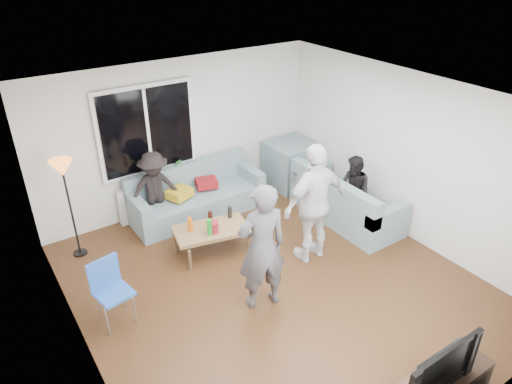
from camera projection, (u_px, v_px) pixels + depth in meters
floor at (274, 284)px, 6.53m from camera, size 5.00×5.50×0.04m
ceiling at (278, 101)px, 5.26m from camera, size 5.00×5.50×0.04m
wall_back at (180, 135)px, 7.91m from camera, size 5.00×0.04×2.60m
wall_front at (472, 340)px, 3.88m from camera, size 5.00×0.04×2.60m
wall_left at (72, 273)px, 4.66m from camera, size 0.04×5.50×2.60m
wall_right at (409, 157)px, 7.13m from camera, size 0.04×5.50×2.60m
window_frame at (147, 130)px, 7.44m from camera, size 1.62×0.06×1.47m
window_glass at (148, 131)px, 7.41m from camera, size 1.50×0.02×1.35m
window_mullion at (148, 131)px, 7.40m from camera, size 0.05×0.03×1.35m
radiator at (156, 198)px, 8.00m from camera, size 1.30×0.12×0.62m
potted_plant at (177, 168)px, 7.96m from camera, size 0.21×0.18×0.33m
vase at (144, 181)px, 7.71m from camera, size 0.18×0.18×0.16m
sofa_back_section at (197, 192)px, 7.97m from camera, size 2.30×0.85×0.85m
sofa_right_section at (347, 196)px, 7.83m from camera, size 2.00×0.85×0.85m
sofa_corner at (291, 164)px, 8.96m from camera, size 0.85×0.85×0.85m
cushion_yellow at (179, 193)px, 7.75m from camera, size 0.47×0.44×0.14m
cushion_red at (206, 183)px, 8.08m from camera, size 0.43×0.39×0.13m
coffee_table at (212, 239)px, 7.11m from camera, size 1.20×0.82×0.40m
pitcher at (213, 227)px, 6.89m from camera, size 0.17×0.17×0.17m
side_chair at (114, 294)px, 5.68m from camera, size 0.47×0.47×0.86m
floor_lamp at (71, 210)px, 6.75m from camera, size 0.32×0.32×1.56m
player_left at (262, 248)px, 5.75m from camera, size 0.71×0.54×1.76m
player_right at (315, 204)px, 6.64m from camera, size 1.07×0.45×1.83m
spectator_right at (354, 191)px, 7.64m from camera, size 0.46×0.58×1.19m
spectator_back at (155, 190)px, 7.52m from camera, size 0.90×0.57×1.32m
television at (434, 365)px, 4.36m from camera, size 0.98×0.13×0.57m
bottle_a at (190, 224)px, 6.90m from camera, size 0.07×0.07×0.22m
bottle_c at (210, 217)px, 7.13m from camera, size 0.07×0.07×0.18m
bottle_b at (210, 227)px, 6.81m from camera, size 0.08×0.08×0.26m
bottle_e at (230, 212)px, 7.25m from camera, size 0.07×0.07×0.19m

